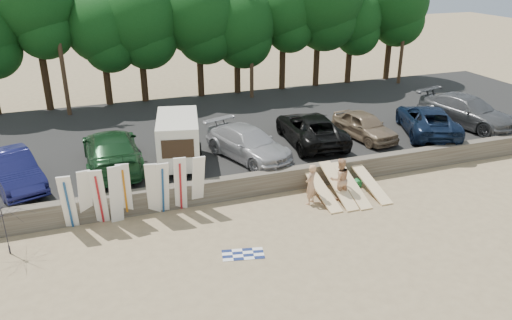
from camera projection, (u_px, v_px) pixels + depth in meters
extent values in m
plane|color=tan|center=(335.00, 216.00, 20.49)|extent=(120.00, 120.00, 0.00)
cube|color=#6B6356|center=(304.00, 176.00, 22.90)|extent=(44.00, 0.50, 1.00)
cube|color=#282828|center=(251.00, 129.00, 29.47)|extent=(44.00, 14.50, 0.70)
cylinder|color=#382616|center=(45.00, 76.00, 31.18)|extent=(0.44, 0.44, 4.39)
sphere|color=#164D1A|center=(33.00, 4.00, 29.53)|extent=(4.64, 4.64, 4.64)
cylinder|color=#382616|center=(107.00, 79.00, 32.53)|extent=(0.44, 0.44, 3.38)
sphere|color=#164D1A|center=(101.00, 27.00, 31.26)|extent=(4.49, 4.49, 4.49)
cylinder|color=#382616|center=(143.00, 74.00, 33.21)|extent=(0.44, 0.44, 3.67)
sphere|color=#164D1A|center=(139.00, 18.00, 31.83)|extent=(5.23, 5.23, 5.23)
cylinder|color=#382616|center=(200.00, 69.00, 34.41)|extent=(0.44, 0.44, 3.76)
sphere|color=#164D1A|center=(198.00, 14.00, 33.00)|extent=(5.39, 5.39, 5.39)
cylinder|color=#382616|center=(237.00, 69.00, 35.33)|extent=(0.44, 0.44, 3.33)
sphere|color=#164D1A|center=(237.00, 22.00, 34.08)|extent=(5.35, 5.35, 5.35)
cylinder|color=#382616|center=(282.00, 63.00, 36.23)|extent=(0.44, 0.44, 3.83)
sphere|color=#164D1A|center=(283.00, 9.00, 34.80)|extent=(4.50, 4.50, 4.50)
cylinder|color=#382616|center=(317.00, 56.00, 37.08)|extent=(0.44, 0.44, 4.35)
cylinder|color=#382616|center=(349.00, 61.00, 38.14)|extent=(0.44, 0.44, 3.31)
sphere|color=#164D1A|center=(352.00, 17.00, 36.89)|extent=(4.46, 4.46, 4.46)
cylinder|color=#382616|center=(388.00, 53.00, 39.09)|extent=(0.44, 0.44, 4.00)
sphere|color=#164D1A|center=(393.00, 1.00, 37.59)|extent=(5.28, 5.28, 5.28)
cylinder|color=#473321|center=(59.00, 41.00, 29.26)|extent=(0.26, 0.26, 9.00)
cylinder|color=#473321|center=(252.00, 31.00, 33.02)|extent=(0.26, 0.26, 9.00)
cylinder|color=#473321|center=(405.00, 23.00, 36.77)|extent=(0.26, 0.26, 9.00)
cube|color=silver|center=(178.00, 138.00, 23.13)|extent=(2.57, 4.00, 2.03)
cube|color=black|center=(178.00, 149.00, 21.35)|extent=(1.36, 0.32, 0.83)
cylinder|color=black|center=(158.00, 170.00, 22.30)|extent=(0.31, 0.63, 0.61)
cylinder|color=black|center=(201.00, 168.00, 22.55)|extent=(0.31, 0.63, 0.61)
cylinder|color=black|center=(160.00, 151.00, 24.50)|extent=(0.31, 0.63, 0.61)
cylinder|color=black|center=(199.00, 149.00, 24.75)|extent=(0.31, 0.63, 0.61)
imported|color=#16184E|center=(13.00, 170.00, 21.17)|extent=(3.05, 4.96, 1.54)
imported|color=#153C1D|center=(112.00, 150.00, 23.02)|extent=(2.46, 6.03, 1.75)
imported|color=#A7A6AB|center=(248.00, 144.00, 24.14)|extent=(3.73, 5.59, 1.50)
imported|color=black|center=(310.00, 128.00, 26.16)|extent=(3.08, 5.80, 1.55)
imported|color=#7D6750|center=(364.00, 126.00, 26.76)|extent=(2.24, 4.38, 1.43)
imported|color=#0E1A33|center=(427.00, 120.00, 27.53)|extent=(4.48, 6.10, 1.54)
imported|color=#4E5054|center=(467.00, 111.00, 28.74)|extent=(3.82, 6.29, 1.70)
cube|color=white|center=(68.00, 202.00, 18.89)|extent=(0.55, 0.88, 2.49)
cube|color=white|center=(85.00, 197.00, 19.28)|extent=(0.61, 0.86, 2.51)
cube|color=white|center=(99.00, 197.00, 19.28)|extent=(0.61, 0.80, 2.53)
cube|color=white|center=(116.00, 195.00, 19.41)|extent=(0.57, 0.58, 2.57)
cube|color=white|center=(125.00, 191.00, 19.73)|extent=(0.55, 0.66, 2.55)
cube|color=white|center=(153.00, 189.00, 19.94)|extent=(0.62, 0.88, 2.50)
cube|color=white|center=(163.00, 188.00, 20.03)|extent=(0.53, 0.87, 2.49)
cube|color=white|center=(180.00, 184.00, 20.35)|extent=(0.56, 0.70, 2.55)
cube|color=white|center=(198.00, 182.00, 20.59)|extent=(0.51, 0.82, 2.51)
cube|color=#FBD89E|center=(322.00, 190.00, 21.75)|extent=(0.56, 2.91, 0.87)
cube|color=#FBD89E|center=(338.00, 185.00, 21.81)|extent=(0.56, 2.81, 1.18)
cube|color=#FBD89E|center=(351.00, 185.00, 21.97)|extent=(0.56, 2.85, 1.08)
cube|color=#FBD89E|center=(370.00, 183.00, 22.44)|extent=(0.56, 2.92, 0.84)
imported|color=tan|center=(311.00, 184.00, 21.16)|extent=(0.79, 0.74, 1.81)
imported|color=tan|center=(340.00, 179.00, 21.54)|extent=(0.96, 0.77, 1.90)
cube|color=#27924A|center=(357.00, 183.00, 23.02)|extent=(0.45, 0.39, 0.32)
cube|color=orange|center=(348.00, 183.00, 23.15)|extent=(0.34, 0.30, 0.22)
plane|color=white|center=(243.00, 254.00, 17.86)|extent=(1.78, 1.78, 0.00)
imported|color=black|center=(7.00, 229.00, 17.54)|extent=(2.52, 2.49, 1.98)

